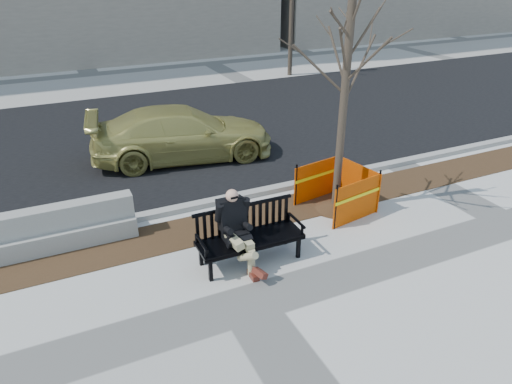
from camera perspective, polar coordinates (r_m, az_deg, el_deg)
ground at (r=8.11m, az=-1.11°, el=-13.25°), size 120.00×120.00×0.00m
mulch_strip at (r=10.10m, az=-7.16°, el=-4.53°), size 40.00×1.20×0.02m
asphalt_street at (r=15.60m, az=-14.49°, el=6.32°), size 60.00×10.40×0.01m
curb at (r=10.87m, az=-8.77°, el=-1.92°), size 60.00×0.25×0.12m
bench at (r=9.09m, az=-0.69°, el=-8.25°), size 2.03×0.75×1.08m
seated_man at (r=9.05m, az=-2.45°, el=-8.47°), size 0.64×1.06×1.47m
tree_fence at (r=11.00m, az=9.42°, el=-1.98°), size 2.38×2.38×5.13m
sedan at (r=13.74m, az=-8.58°, el=4.09°), size 5.27×2.77×1.46m
jersey_barrier_left at (r=10.28m, az=-22.73°, el=-6.07°), size 3.12×0.64×0.89m
far_tree_right at (r=23.59m, az=4.05°, el=13.83°), size 2.62×2.62×6.17m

